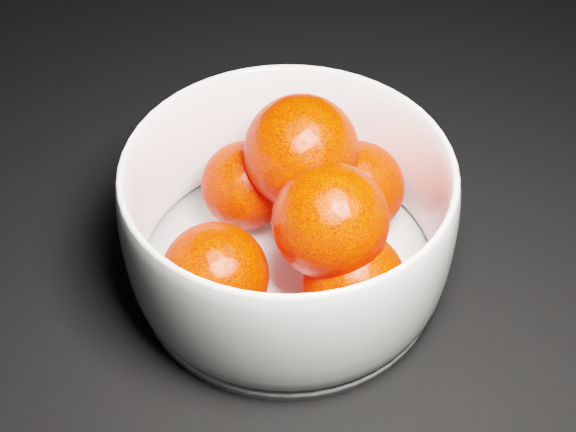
{
  "coord_description": "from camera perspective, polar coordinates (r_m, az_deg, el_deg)",
  "views": [
    {
      "loc": [
        0.24,
        -0.15,
        0.48
      ],
      "look_at": [
        0.25,
        0.25,
        0.07
      ],
      "focal_mm": 50.0,
      "sensor_mm": 36.0,
      "label": 1
    }
  ],
  "objects": [
    {
      "name": "orange_pile",
      "position": [
        0.58,
        0.96,
        0.29
      ],
      "size": [
        0.18,
        0.17,
        0.12
      ],
      "color": "#F31600",
      "rests_on": "bowl"
    },
    {
      "name": "bowl",
      "position": [
        0.58,
        0.0,
        -0.4
      ],
      "size": [
        0.24,
        0.24,
        0.12
      ],
      "rotation": [
        0.0,
        0.0,
        0.25
      ],
      "color": "silver",
      "rests_on": "ground"
    }
  ]
}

